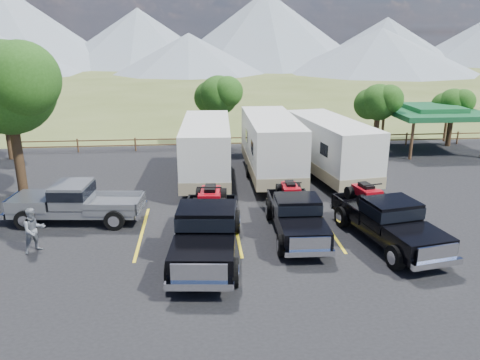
{
  "coord_description": "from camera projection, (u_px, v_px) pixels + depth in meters",
  "views": [
    {
      "loc": [
        -3.5,
        -14.5,
        8.14
      ],
      "look_at": [
        -1.65,
        6.05,
        1.6
      ],
      "focal_mm": 35.0,
      "sensor_mm": 36.0,
      "label": 1
    }
  ],
  "objects": [
    {
      "name": "ground",
      "position": [
        302.0,
        273.0,
        16.53
      ],
      "size": [
        320.0,
        320.0,
        0.0
      ],
      "primitive_type": "plane",
      "color": "#495423",
      "rests_on": "ground"
    },
    {
      "name": "asphalt_lot",
      "position": [
        286.0,
        237.0,
        19.37
      ],
      "size": [
        44.0,
        34.0,
        0.04
      ],
      "primitive_type": "cube",
      "color": "black",
      "rests_on": "ground"
    },
    {
      "name": "stall_lines",
      "position": [
        282.0,
        227.0,
        20.31
      ],
      "size": [
        12.12,
        5.5,
        0.01
      ],
      "color": "gold",
      "rests_on": "asphalt_lot"
    },
    {
      "name": "tree_big_nw",
      "position": [
        7.0,
        88.0,
        22.33
      ],
      "size": [
        5.54,
        5.18,
        7.84
      ],
      "color": "black",
      "rests_on": "ground"
    },
    {
      "name": "tree_ne_a",
      "position": [
        378.0,
        102.0,
        32.4
      ],
      "size": [
        3.11,
        2.92,
        4.76
      ],
      "color": "black",
      "rests_on": "ground"
    },
    {
      "name": "tree_ne_b",
      "position": [
        453.0,
        104.0,
        33.97
      ],
      "size": [
        2.77,
        2.59,
        4.27
      ],
      "color": "black",
      "rests_on": "ground"
    },
    {
      "name": "tree_north",
      "position": [
        218.0,
        95.0,
        33.25
      ],
      "size": [
        3.46,
        3.24,
        5.25
      ],
      "color": "black",
      "rests_on": "ground"
    },
    {
      "name": "tree_nw_small",
      "position": [
        5.0,
        118.0,
        30.46
      ],
      "size": [
        2.59,
        2.43,
        3.85
      ],
      "color": "black",
      "rests_on": "ground"
    },
    {
      "name": "rail_fence",
      "position": [
        274.0,
        140.0,
        34.08
      ],
      "size": [
        36.12,
        0.12,
        1.0
      ],
      "color": "brown",
      "rests_on": "ground"
    },
    {
      "name": "pavilion",
      "position": [
        433.0,
        112.0,
        32.94
      ],
      "size": [
        6.2,
        6.2,
        3.22
      ],
      "color": "brown",
      "rests_on": "ground"
    },
    {
      "name": "mountain_range",
      "position": [
        179.0,
        33.0,
        114.1
      ],
      "size": [
        209.0,
        71.0,
        20.0
      ],
      "color": "gray",
      "rests_on": "ground"
    },
    {
      "name": "rig_left",
      "position": [
        207.0,
        228.0,
        17.54
      ],
      "size": [
        2.92,
        6.98,
        2.27
      ],
      "rotation": [
        0.0,
        0.0,
        -0.1
      ],
      "color": "black",
      "rests_on": "asphalt_lot"
    },
    {
      "name": "rig_center",
      "position": [
        296.0,
        213.0,
        19.39
      ],
      "size": [
        2.15,
        5.79,
        1.92
      ],
      "rotation": [
        0.0,
        0.0,
        -0.03
      ],
      "color": "black",
      "rests_on": "asphalt_lot"
    },
    {
      "name": "rig_right",
      "position": [
        386.0,
        219.0,
        18.64
      ],
      "size": [
        3.09,
        6.46,
        2.07
      ],
      "rotation": [
        0.0,
        0.0,
        0.19
      ],
      "color": "black",
      "rests_on": "asphalt_lot"
    },
    {
      "name": "trailer_left",
      "position": [
        206.0,
        151.0,
        25.92
      ],
      "size": [
        2.91,
        9.87,
        3.42
      ],
      "rotation": [
        0.0,
        0.0,
        -0.04
      ],
      "color": "silver",
      "rests_on": "asphalt_lot"
    },
    {
      "name": "trailer_center",
      "position": [
        271.0,
        147.0,
        26.56
      ],
      "size": [
        2.75,
        10.23,
        3.57
      ],
      "rotation": [
        0.0,
        0.0,
        -0.0
      ],
      "color": "silver",
      "rests_on": "asphalt_lot"
    },
    {
      "name": "trailer_right",
      "position": [
        330.0,
        149.0,
        26.46
      ],
      "size": [
        3.79,
        9.92,
        3.43
      ],
      "rotation": [
        0.0,
        0.0,
        0.16
      ],
      "color": "silver",
      "rests_on": "asphalt_lot"
    },
    {
      "name": "pickup_silver",
      "position": [
        77.0,
        202.0,
        20.68
      ],
      "size": [
        6.12,
        2.55,
        1.79
      ],
      "rotation": [
        0.0,
        0.0,
        -1.67
      ],
      "color": "gray",
      "rests_on": "asphalt_lot"
    },
    {
      "name": "person_a",
      "position": [
        183.0,
        239.0,
        16.94
      ],
      "size": [
        0.81,
        0.8,
        1.89
      ],
      "primitive_type": "imported",
      "rotation": [
        0.0,
        0.0,
        3.89
      ],
      "color": "white",
      "rests_on": "asphalt_lot"
    },
    {
      "name": "person_b",
      "position": [
        34.0,
        230.0,
        17.83
      ],
      "size": [
        1.09,
        1.06,
        1.78
      ],
      "primitive_type": "imported",
      "rotation": [
        0.0,
        0.0,
        0.65
      ],
      "color": "slate",
      "rests_on": "asphalt_lot"
    }
  ]
}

